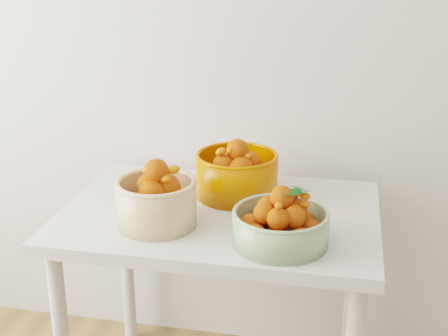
{
  "coord_description": "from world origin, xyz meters",
  "views": [
    {
      "loc": [
        0.19,
        -0.18,
        1.56
      ],
      "look_at": [
        -0.15,
        1.53,
        0.92
      ],
      "focal_mm": 50.0,
      "sensor_mm": 36.0,
      "label": 1
    }
  ],
  "objects_px": {
    "bowl_green": "(280,224)",
    "bowl_orange": "(237,173)",
    "table": "(220,237)",
    "bowl_cream": "(157,200)"
  },
  "relations": [
    {
      "from": "bowl_cream",
      "to": "bowl_green",
      "type": "bearing_deg",
      "value": -7.92
    },
    {
      "from": "bowl_cream",
      "to": "bowl_green",
      "type": "height_order",
      "value": "bowl_cream"
    },
    {
      "from": "table",
      "to": "bowl_green",
      "type": "height_order",
      "value": "bowl_green"
    },
    {
      "from": "bowl_cream",
      "to": "bowl_orange",
      "type": "xyz_separation_m",
      "value": [
        0.19,
        0.27,
        -0.0
      ]
    },
    {
      "from": "table",
      "to": "bowl_cream",
      "type": "distance_m",
      "value": 0.28
    },
    {
      "from": "bowl_green",
      "to": "bowl_orange",
      "type": "bearing_deg",
      "value": 119.51
    },
    {
      "from": "bowl_green",
      "to": "bowl_orange",
      "type": "relative_size",
      "value": 0.86
    },
    {
      "from": "table",
      "to": "bowl_orange",
      "type": "xyz_separation_m",
      "value": [
        0.03,
        0.13,
        0.17
      ]
    },
    {
      "from": "table",
      "to": "bowl_green",
      "type": "xyz_separation_m",
      "value": [
        0.21,
        -0.19,
        0.16
      ]
    },
    {
      "from": "table",
      "to": "bowl_cream",
      "type": "xyz_separation_m",
      "value": [
        -0.16,
        -0.14,
        0.18
      ]
    }
  ]
}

